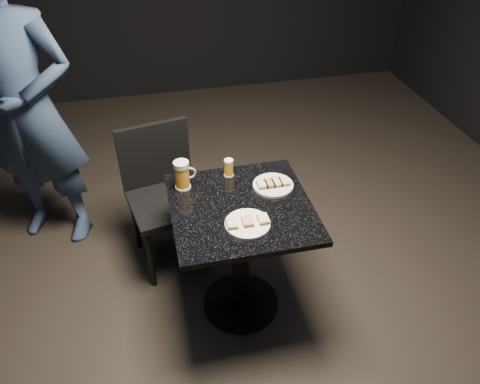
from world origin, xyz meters
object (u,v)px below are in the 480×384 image
plate_small (273,185)px  plate_large (248,224)px  patron (27,108)px  beer_mug (182,175)px  table (241,241)px  chair (163,189)px  beer_tumbler (229,168)px

plate_small → plate_large: bearing=-127.0°
patron → plate_large: bearing=-24.0°
beer_mug → plate_large: bearing=-55.0°
patron → table: patron is taller
plate_small → patron: bearing=147.2°
table → chair: chair is taller
plate_large → chair: bearing=116.6°
plate_small → beer_tumbler: beer_tumbler is taller
patron → table: (1.08, -0.95, -0.43)m
plate_large → beer_mug: (-0.26, 0.37, 0.07)m
plate_large → patron: 1.55m
beer_mug → beer_tumbler: 0.26m
table → beer_tumbler: size_ratio=7.65×
plate_small → beer_tumbler: bearing=143.5°
plate_small → table: bearing=-149.3°
plate_small → beer_mug: bearing=168.1°
patron → chair: bearing=-6.6°
plate_small → beer_mug: size_ratio=1.34×
chair → beer_tumbler: bearing=-39.4°
table → beer_mug: (-0.26, 0.22, 0.32)m
chair → patron: bearing=151.9°
plate_small → beer_mug: beer_mug is taller
patron → beer_mug: patron is taller
plate_large → patron: patron is taller
patron → table: 1.50m
plate_large → plate_small: (0.20, 0.27, 0.00)m
plate_small → beer_tumbler: 0.26m
beer_tumbler → plate_large: bearing=-89.7°
plate_small → table: plate_small is taller
table → beer_mug: 0.47m
plate_large → patron: bearing=134.6°
plate_large → beer_mug: bearing=125.0°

